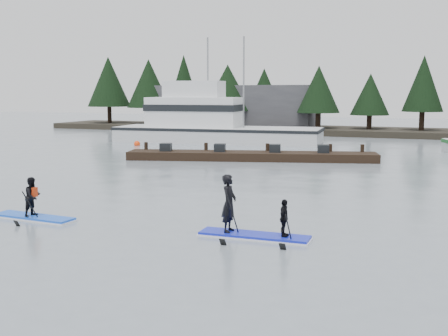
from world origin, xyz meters
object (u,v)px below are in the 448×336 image
at_px(fishing_boat_large, 212,133).
at_px(floating_dock, 251,156).
at_px(paddleboard_duo, 248,216).
at_px(paddleboard_solo, 33,204).

bearing_deg(fishing_boat_large, floating_dock, -61.94).
bearing_deg(floating_dock, paddleboard_duo, -86.90).
height_order(floating_dock, paddleboard_duo, paddleboard_duo).
bearing_deg(paddleboard_solo, paddleboard_duo, 6.54).
height_order(paddleboard_solo, paddleboard_duo, paddleboard_duo).
xyz_separation_m(paddleboard_solo, paddleboard_duo, (7.59, 0.51, 0.11)).
relative_size(paddleboard_solo, paddleboard_duo, 0.92).
relative_size(fishing_boat_large, floating_dock, 1.14).
bearing_deg(paddleboard_duo, fishing_boat_large, 112.97).
bearing_deg(fishing_boat_large, paddleboard_solo, -84.47).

